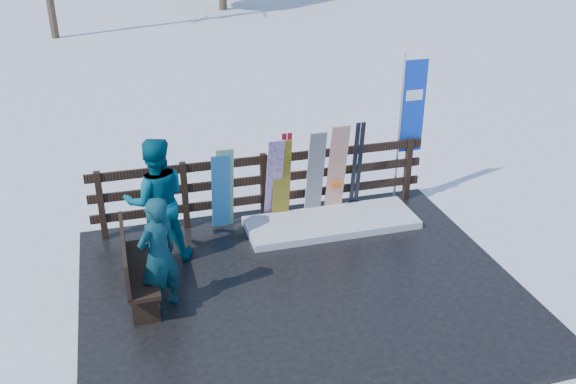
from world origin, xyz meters
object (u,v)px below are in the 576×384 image
object	(u,v)px
bench	(135,266)
rental_flag	(410,112)
person_back	(157,201)
snowboard_5	(337,170)
snowboard_1	(225,188)
snowboard_4	(315,175)
person_front	(159,255)
snowboard_3	(274,180)
snowboard_2	(281,181)
snowboard_0	(221,192)

from	to	relation	value
bench	rental_flag	distance (m)	5.24
bench	person_back	world-z (taller)	person_back
snowboard_5	person_back	xyz separation A→B (m)	(-2.99, -0.63, 0.14)
snowboard_1	rental_flag	size ratio (longest dim) A/B	0.57
snowboard_5	person_back	size ratio (longest dim) A/B	0.86
snowboard_4	snowboard_5	world-z (taller)	snowboard_5
snowboard_5	person_front	bearing A→B (deg)	-148.43
bench	snowboard_5	xyz separation A→B (m)	(3.41, 1.58, 0.30)
snowboard_5	rental_flag	world-z (taller)	rental_flag
snowboard_3	snowboard_4	distance (m)	0.70
bench	snowboard_1	bearing A→B (deg)	46.00
snowboard_3	snowboard_4	size ratio (longest dim) A/B	1.00
snowboard_1	person_back	distance (m)	1.30
snowboard_1	person_front	size ratio (longest dim) A/B	0.90
rental_flag	person_front	world-z (taller)	rental_flag
person_front	bench	bearing A→B (deg)	-79.49
snowboard_3	person_front	distance (m)	2.78
person_front	person_back	world-z (taller)	person_back
snowboard_3	snowboard_5	xyz separation A→B (m)	(1.07, 0.00, 0.06)
snowboard_2	snowboard_1	bearing A→B (deg)	180.00
snowboard_4	rental_flag	size ratio (longest dim) A/B	0.61
snowboard_3	person_front	size ratio (longest dim) A/B	0.97
bench	snowboard_4	bearing A→B (deg)	27.55
snowboard_4	person_front	bearing A→B (deg)	-145.05
snowboard_2	rental_flag	distance (m)	2.49
snowboard_0	snowboard_4	bearing A→B (deg)	-0.00
bench	person_front	size ratio (longest dim) A/B	0.92
snowboard_0	person_front	distance (m)	2.23
snowboard_1	snowboard_3	xyz separation A→B (m)	(0.81, -0.00, 0.04)
snowboard_0	snowboard_3	distance (m)	0.88
bench	snowboard_3	distance (m)	2.83
person_back	snowboard_1	bearing A→B (deg)	-150.10
person_back	snowboard_0	bearing A→B (deg)	-148.51
snowboard_1	person_back	world-z (taller)	person_back
snowboard_4	snowboard_0	bearing A→B (deg)	180.00
bench	snowboard_5	bearing A→B (deg)	24.90
snowboard_1	person_back	bearing A→B (deg)	-150.46
snowboard_3	rental_flag	bearing A→B (deg)	6.29
snowboard_2	person_back	world-z (taller)	person_back
snowboard_0	snowboard_3	size ratio (longest dim) A/B	0.87
snowboard_2	rental_flag	bearing A→B (deg)	6.63
snowboard_0	bench	bearing A→B (deg)	-132.69
bench	snowboard_3	world-z (taller)	snowboard_3
bench	snowboard_3	xyz separation A→B (m)	(2.33, 1.58, 0.25)
snowboard_4	person_front	xyz separation A→B (m)	(-2.72, -1.90, 0.04)
snowboard_5	rental_flag	xyz separation A→B (m)	(1.38, 0.27, 0.79)
snowboard_1	snowboard_3	bearing A→B (deg)	-0.00
snowboard_2	person_front	xyz separation A→B (m)	(-2.15, -1.90, 0.07)
snowboard_4	person_front	size ratio (longest dim) A/B	0.97
snowboard_0	snowboard_1	size ratio (longest dim) A/B	0.93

